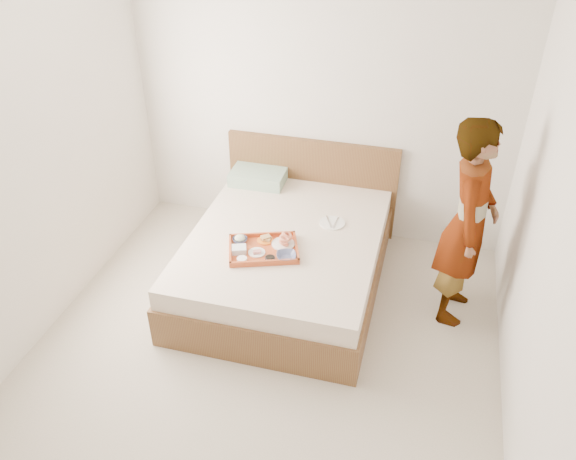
% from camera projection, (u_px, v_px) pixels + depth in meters
% --- Properties ---
extents(ground, '(3.50, 4.00, 0.01)m').
position_uv_depth(ground, '(257.00, 367.00, 4.33)').
color(ground, beige).
rests_on(ground, ground).
extents(ceiling, '(3.50, 4.00, 0.01)m').
position_uv_depth(ceiling, '(242.00, 3.00, 2.87)').
color(ceiling, white).
rests_on(ceiling, ground).
extents(wall_back, '(3.50, 0.01, 2.60)m').
position_uv_depth(wall_back, '(321.00, 104.00, 5.20)').
color(wall_back, silver).
rests_on(wall_back, ground).
extents(wall_left, '(0.01, 4.00, 2.60)m').
position_uv_depth(wall_left, '(9.00, 186.00, 3.97)').
color(wall_left, silver).
rests_on(wall_left, ground).
extents(wall_right, '(0.01, 4.00, 2.60)m').
position_uv_depth(wall_right, '(550.00, 267.00, 3.22)').
color(wall_right, silver).
rests_on(wall_right, ground).
extents(bed, '(1.65, 2.00, 0.53)m').
position_uv_depth(bed, '(285.00, 260.00, 4.99)').
color(bed, brown).
rests_on(bed, ground).
extents(headboard, '(1.65, 0.06, 0.95)m').
position_uv_depth(headboard, '(312.00, 185.00, 5.65)').
color(headboard, brown).
rests_on(headboard, ground).
extents(pillow, '(0.52, 0.36, 0.12)m').
position_uv_depth(pillow, '(258.00, 176.00, 5.55)').
color(pillow, '#9EB999').
rests_on(pillow, bed).
extents(tray, '(0.65, 0.56, 0.05)m').
position_uv_depth(tray, '(263.00, 249.00, 4.63)').
color(tray, '#BB5926').
rests_on(tray, bed).
extents(prawn_plate, '(0.24, 0.24, 0.01)m').
position_uv_depth(prawn_plate, '(283.00, 244.00, 4.69)').
color(prawn_plate, white).
rests_on(prawn_plate, tray).
extents(navy_bowl_big, '(0.20, 0.20, 0.04)m').
position_uv_depth(navy_bowl_big, '(286.00, 256.00, 4.54)').
color(navy_bowl_big, '#171B46').
rests_on(navy_bowl_big, tray).
extents(sauce_dish, '(0.10, 0.10, 0.03)m').
position_uv_depth(sauce_dish, '(270.00, 259.00, 4.51)').
color(sauce_dish, black).
rests_on(sauce_dish, tray).
extents(meat_plate, '(0.17, 0.17, 0.01)m').
position_uv_depth(meat_plate, '(257.00, 253.00, 4.60)').
color(meat_plate, white).
rests_on(meat_plate, tray).
extents(bread_plate, '(0.17, 0.17, 0.01)m').
position_uv_depth(bread_plate, '(265.00, 240.00, 4.74)').
color(bread_plate, orange).
rests_on(bread_plate, tray).
extents(salad_bowl, '(0.15, 0.15, 0.04)m').
position_uv_depth(salad_bowl, '(240.00, 240.00, 4.72)').
color(salad_bowl, '#171B46').
rests_on(salad_bowl, tray).
extents(plastic_tub, '(0.14, 0.13, 0.05)m').
position_uv_depth(plastic_tub, '(239.00, 250.00, 4.60)').
color(plastic_tub, silver).
rests_on(plastic_tub, tray).
extents(cheese_round, '(0.10, 0.10, 0.03)m').
position_uv_depth(cheese_round, '(242.00, 260.00, 4.51)').
color(cheese_round, white).
rests_on(cheese_round, tray).
extents(dinner_plate, '(0.24, 0.24, 0.01)m').
position_uv_depth(dinner_plate, '(332.00, 223.00, 4.98)').
color(dinner_plate, white).
rests_on(dinner_plate, bed).
extents(person, '(0.48, 0.67, 1.71)m').
position_uv_depth(person, '(468.00, 224.00, 4.39)').
color(person, silver).
rests_on(person, ground).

